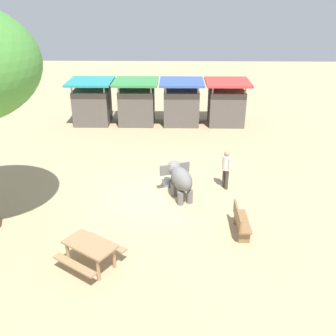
# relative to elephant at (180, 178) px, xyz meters

# --- Properties ---
(ground_plane) EXTENTS (60.00, 60.00, 0.00)m
(ground_plane) POSITION_rel_elephant_xyz_m (-0.99, -0.07, -0.79)
(ground_plane) COLOR tan
(elephant) EXTENTS (1.39, 1.79, 1.24)m
(elephant) POSITION_rel_elephant_xyz_m (0.00, 0.00, 0.00)
(elephant) COLOR slate
(elephant) RESTS_ON ground_plane
(person_handler) EXTENTS (0.32, 0.46, 1.62)m
(person_handler) POSITION_rel_elephant_xyz_m (1.83, 0.74, 0.15)
(person_handler) COLOR #3F3833
(person_handler) RESTS_ON ground_plane
(wooden_bench) EXTENTS (0.40, 1.40, 0.88)m
(wooden_bench) POSITION_rel_elephant_xyz_m (1.94, -2.37, -0.32)
(wooden_bench) COLOR olive
(wooden_bench) RESTS_ON ground_plane
(picnic_table_near) EXTENTS (2.07, 2.06, 0.78)m
(picnic_table_near) POSITION_rel_elephant_xyz_m (-2.58, -4.09, -0.21)
(picnic_table_near) COLOR #9E7A51
(picnic_table_near) RESTS_ON ground_plane
(market_stall_teal) EXTENTS (2.50, 2.50, 2.52)m
(market_stall_teal) POSITION_rel_elephant_xyz_m (-5.03, 8.78, 0.34)
(market_stall_teal) COLOR #59514C
(market_stall_teal) RESTS_ON ground_plane
(market_stall_green) EXTENTS (2.50, 2.50, 2.52)m
(market_stall_green) POSITION_rel_elephant_xyz_m (-2.43, 8.78, 0.34)
(market_stall_green) COLOR #59514C
(market_stall_green) RESTS_ON ground_plane
(market_stall_blue) EXTENTS (2.50, 2.50, 2.52)m
(market_stall_blue) POSITION_rel_elephant_xyz_m (0.17, 8.78, 0.34)
(market_stall_blue) COLOR #59514C
(market_stall_blue) RESTS_ON ground_plane
(market_stall_red) EXTENTS (2.50, 2.50, 2.52)m
(market_stall_red) POSITION_rel_elephant_xyz_m (2.77, 8.78, 0.34)
(market_stall_red) COLOR #59514C
(market_stall_red) RESTS_ON ground_plane
(feed_bucket) EXTENTS (0.36, 0.36, 0.32)m
(feed_bucket) POSITION_rel_elephant_xyz_m (-0.54, 0.87, -0.63)
(feed_bucket) COLOR gray
(feed_bucket) RESTS_ON ground_plane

